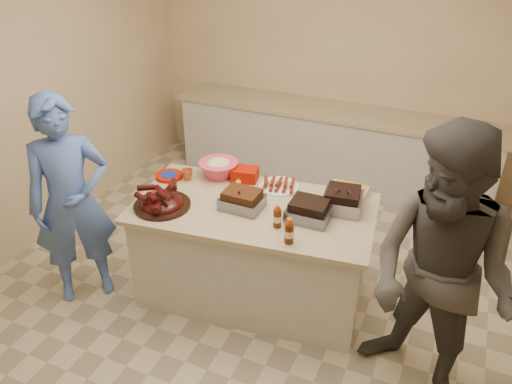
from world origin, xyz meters
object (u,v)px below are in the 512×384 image
at_px(rib_platter, 162,206).
at_px(guest_blue, 90,289).
at_px(mustard_bottle, 239,190).
at_px(bbq_bottle_a, 277,227).
at_px(coleslaw_bowl, 219,176).
at_px(plastic_cup, 188,180).
at_px(bbq_bottle_b, 289,242).
at_px(island, 254,293).
at_px(roasting_pan, 342,209).

relative_size(rib_platter, guest_blue, 0.25).
bearing_deg(guest_blue, mustard_bottle, -12.73).
bearing_deg(guest_blue, bbq_bottle_a, -32.91).
height_order(rib_platter, coleslaw_bowl, coleslaw_bowl).
height_order(coleslaw_bowl, plastic_cup, coleslaw_bowl).
xyz_separation_m(bbq_bottle_b, plastic_cup, (-1.08, 0.49, 0.00)).
distance_m(bbq_bottle_a, mustard_bottle, 0.59).
bearing_deg(bbq_bottle_b, plastic_cup, 155.32).
distance_m(island, coleslaw_bowl, 1.03).
distance_m(rib_platter, bbq_bottle_a, 0.90).
bearing_deg(roasting_pan, coleslaw_bowl, 167.73).
bearing_deg(mustard_bottle, roasting_pan, 4.00).
distance_m(mustard_bottle, guest_blue, 1.55).
height_order(rib_platter, bbq_bottle_b, bbq_bottle_b).
height_order(rib_platter, bbq_bottle_a, bbq_bottle_a).
bearing_deg(guest_blue, roasting_pan, -23.70).
bearing_deg(roasting_pan, guest_blue, -166.08).
height_order(island, plastic_cup, plastic_cup).
xyz_separation_m(bbq_bottle_a, guest_blue, (-1.56, -0.33, -0.86)).
bearing_deg(plastic_cup, roasting_pan, 2.82).
xyz_separation_m(rib_platter, bbq_bottle_b, (1.04, -0.05, 0.00)).
xyz_separation_m(bbq_bottle_a, mustard_bottle, (-0.47, 0.35, 0.00)).
height_order(coleslaw_bowl, bbq_bottle_b, coleslaw_bowl).
xyz_separation_m(island, bbq_bottle_b, (0.41, -0.33, 0.86)).
bearing_deg(bbq_bottle_b, bbq_bottle_a, 134.13).
distance_m(roasting_pan, bbq_bottle_b, 0.60).
height_order(rib_platter, plastic_cup, rib_platter).
relative_size(roasting_pan, coleslaw_bowl, 0.86).
bearing_deg(bbq_bottle_b, mustard_bottle, 140.76).
distance_m(bbq_bottle_a, bbq_bottle_b, 0.20).
height_order(rib_platter, guest_blue, rib_platter).
relative_size(island, roasting_pan, 6.42).
xyz_separation_m(mustard_bottle, guest_blue, (-1.09, -0.68, -0.86)).
relative_size(island, coleslaw_bowl, 5.54).
bearing_deg(coleslaw_bowl, mustard_bottle, -31.12).
bearing_deg(coleslaw_bowl, rib_platter, -105.87).
bearing_deg(rib_platter, bbq_bottle_b, -2.87).
relative_size(bbq_bottle_a, guest_blue, 0.10).
distance_m(bbq_bottle_b, mustard_bottle, 0.79).
bearing_deg(plastic_cup, rib_platter, -85.03).
relative_size(coleslaw_bowl, guest_blue, 0.19).
height_order(bbq_bottle_b, plastic_cup, bbq_bottle_b).
bearing_deg(roasting_pan, island, -166.75).
relative_size(roasting_pan, bbq_bottle_b, 1.49).
relative_size(bbq_bottle_a, mustard_bottle, 1.56).
height_order(island, bbq_bottle_a, bbq_bottle_a).
height_order(island, bbq_bottle_b, bbq_bottle_b).
xyz_separation_m(rib_platter, coleslaw_bowl, (0.17, 0.60, 0.00)).
height_order(bbq_bottle_b, mustard_bottle, bbq_bottle_b).
xyz_separation_m(roasting_pan, bbq_bottle_b, (-0.22, -0.56, 0.00)).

